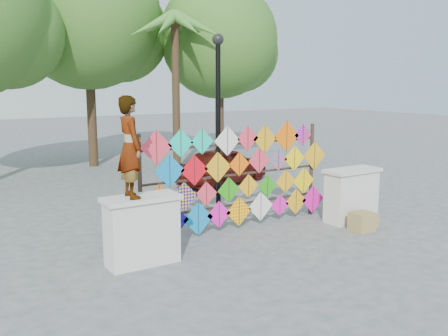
% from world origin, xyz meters
% --- Properties ---
extents(ground, '(80.00, 80.00, 0.00)m').
position_xyz_m(ground, '(0.00, 0.00, 0.00)').
color(ground, gray).
rests_on(ground, ground).
extents(parapet_left, '(1.40, 0.65, 1.28)m').
position_xyz_m(parapet_left, '(-2.70, -0.20, 0.65)').
color(parapet_left, silver).
rests_on(parapet_left, ground).
extents(parapet_right, '(1.40, 0.65, 1.28)m').
position_xyz_m(parapet_right, '(2.70, -0.20, 0.65)').
color(parapet_right, silver).
rests_on(parapet_right, ground).
extents(kite_rack, '(5.01, 0.24, 2.42)m').
position_xyz_m(kite_rack, '(0.08, 0.73, 1.21)').
color(kite_rack, '#2F221A').
rests_on(kite_rack, ground).
extents(tree_mid, '(6.30, 5.60, 8.61)m').
position_xyz_m(tree_mid, '(0.11, 11.03, 5.77)').
color(tree_mid, '#47361E').
rests_on(tree_mid, ground).
extents(tree_east, '(5.40, 4.80, 7.42)m').
position_xyz_m(tree_east, '(5.09, 9.53, 4.99)').
color(tree_east, '#47361E').
rests_on(tree_east, ground).
extents(palm_tree, '(3.62, 3.62, 5.83)m').
position_xyz_m(palm_tree, '(2.20, 8.00, 4.95)').
color(palm_tree, '#47361E').
rests_on(palm_tree, ground).
extents(vendor_woman, '(0.46, 0.68, 1.81)m').
position_xyz_m(vendor_woman, '(-2.88, -0.20, 2.19)').
color(vendor_woman, '#99999E').
rests_on(vendor_woman, parapet_left).
extents(sedan, '(3.89, 2.70, 1.23)m').
position_xyz_m(sedan, '(2.48, 5.22, 0.62)').
color(sedan, '#4E110D').
rests_on(sedan, ground).
extents(lamppost, '(0.28, 0.28, 4.46)m').
position_xyz_m(lamppost, '(0.30, 2.00, 2.69)').
color(lamppost, black).
rests_on(lamppost, ground).
extents(cardboard_box_near, '(0.48, 0.43, 0.43)m').
position_xyz_m(cardboard_box_near, '(2.30, -0.92, 0.21)').
color(cardboard_box_near, '#A69050').
rests_on(cardboard_box_near, ground).
extents(cardboard_box_far, '(0.38, 0.35, 0.32)m').
position_xyz_m(cardboard_box_far, '(2.64, -0.79, 0.16)').
color(cardboard_box_far, '#A69050').
rests_on(cardboard_box_far, ground).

